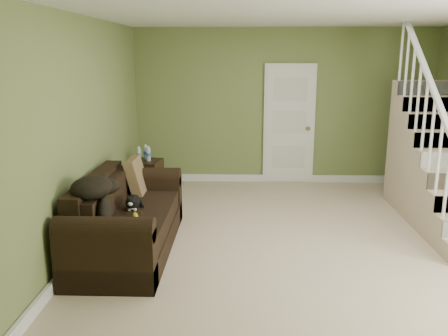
# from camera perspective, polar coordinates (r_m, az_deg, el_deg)

# --- Properties ---
(floor) EXTENTS (5.00, 5.50, 0.01)m
(floor) POSITION_cam_1_polar(r_m,az_deg,el_deg) (5.78, 9.18, -8.74)
(floor) COLOR #CCB193
(floor) RESTS_ON ground
(ceiling) EXTENTS (5.00, 5.50, 0.01)m
(ceiling) POSITION_cam_1_polar(r_m,az_deg,el_deg) (5.36, 10.28, 17.90)
(ceiling) COLOR white
(ceiling) RESTS_ON wall_back
(wall_back) EXTENTS (5.00, 0.04, 2.60)m
(wall_back) POSITION_cam_1_polar(r_m,az_deg,el_deg) (8.13, 7.16, 7.31)
(wall_back) COLOR olive
(wall_back) RESTS_ON floor
(wall_front) EXTENTS (5.00, 0.04, 2.60)m
(wall_front) POSITION_cam_1_polar(r_m,az_deg,el_deg) (2.79, 17.06, -5.41)
(wall_front) COLOR olive
(wall_front) RESTS_ON floor
(wall_left) EXTENTS (0.04, 5.50, 2.60)m
(wall_left) POSITION_cam_1_polar(r_m,az_deg,el_deg) (5.66, -16.35, 4.11)
(wall_left) COLOR olive
(wall_left) RESTS_ON floor
(baseboard_back) EXTENTS (5.00, 0.04, 0.12)m
(baseboard_back) POSITION_cam_1_polar(r_m,az_deg,el_deg) (8.33, 6.93, -1.23)
(baseboard_back) COLOR white
(baseboard_back) RESTS_ON floor
(baseboard_left) EXTENTS (0.04, 5.50, 0.12)m
(baseboard_left) POSITION_cam_1_polar(r_m,az_deg,el_deg) (5.97, -15.28, -7.70)
(baseboard_left) COLOR white
(baseboard_left) RESTS_ON floor
(door) EXTENTS (0.86, 0.12, 2.02)m
(door) POSITION_cam_1_polar(r_m,az_deg,el_deg) (8.13, 7.84, 5.20)
(door) COLOR white
(door) RESTS_ON floor
(staircase) EXTENTS (1.00, 2.51, 2.82)m
(staircase) POSITION_cam_1_polar(r_m,az_deg,el_deg) (7.00, 24.80, -0.35)
(staircase) COLOR #CCB193
(staircase) RESTS_ON floor
(sofa) EXTENTS (0.93, 2.15, 0.85)m
(sofa) POSITION_cam_1_polar(r_m,az_deg,el_deg) (5.49, -11.80, -6.44)
(sofa) COLOR black
(sofa) RESTS_ON floor
(side_table) EXTENTS (0.53, 0.53, 0.79)m
(side_table) POSITION_cam_1_polar(r_m,az_deg,el_deg) (7.51, -9.43, -1.13)
(side_table) COLOR black
(side_table) RESTS_ON floor
(cat) EXTENTS (0.22, 0.43, 0.21)m
(cat) POSITION_cam_1_polar(r_m,az_deg,el_deg) (5.47, -10.92, -4.05)
(cat) COLOR black
(cat) RESTS_ON sofa
(banana) EXTENTS (0.11, 0.21, 0.06)m
(banana) POSITION_cam_1_polar(r_m,az_deg,el_deg) (5.17, -10.62, -5.70)
(banana) COLOR gold
(banana) RESTS_ON sofa
(throw_pillow) EXTENTS (0.25, 0.50, 0.51)m
(throw_pillow) POSITION_cam_1_polar(r_m,az_deg,el_deg) (6.12, -10.43, -1.13)
(throw_pillow) COLOR #4D301E
(throw_pillow) RESTS_ON sofa
(throw_blanket) EXTENTS (0.40, 0.52, 0.22)m
(throw_blanket) POSITION_cam_1_polar(r_m,az_deg,el_deg) (4.90, -15.65, -2.26)
(throw_blanket) COLOR black
(throw_blanket) RESTS_ON sofa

